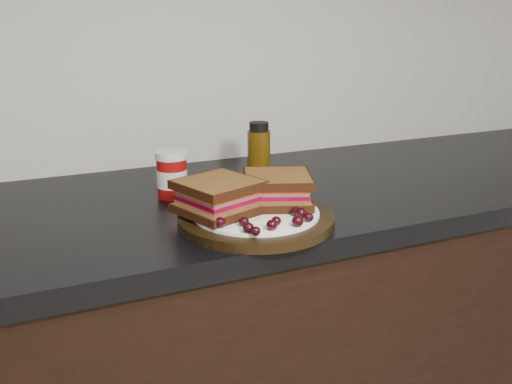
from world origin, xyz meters
TOP-DOWN VIEW (x-y plane):
  - countertop at (0.00, 1.70)m, footprint 3.98×0.60m
  - plate at (0.19, 1.52)m, footprint 0.28×0.28m
  - sandwich_left at (0.13, 1.54)m, footprint 0.16×0.16m
  - sandwich_right at (0.25, 1.54)m, footprint 0.16×0.16m
  - grape_0 at (0.10, 1.47)m, footprint 0.02×0.02m
  - grape_1 at (0.14, 1.46)m, footprint 0.02×0.02m
  - grape_2 at (0.14, 1.43)m, footprint 0.02×0.02m
  - grape_3 at (0.14, 1.41)m, footprint 0.02×0.02m
  - grape_4 at (0.18, 1.42)m, footprint 0.02×0.02m
  - grape_5 at (0.19, 1.44)m, footprint 0.02×0.02m
  - grape_6 at (0.22, 1.42)m, footprint 0.02×0.02m
  - grape_7 at (0.25, 1.43)m, footprint 0.02×0.02m
  - grape_8 at (0.25, 1.46)m, footprint 0.02×0.02m
  - grape_9 at (0.25, 1.47)m, footprint 0.02×0.02m
  - grape_10 at (0.27, 1.49)m, footprint 0.02×0.02m
  - grape_11 at (0.27, 1.51)m, footprint 0.02×0.02m
  - grape_12 at (0.27, 1.53)m, footprint 0.02×0.02m
  - grape_13 at (0.27, 1.56)m, footprint 0.02×0.02m
  - grape_14 at (0.14, 1.59)m, footprint 0.02×0.02m
  - grape_15 at (0.15, 1.55)m, footprint 0.02×0.02m
  - grape_16 at (0.12, 1.54)m, footprint 0.02×0.02m
  - grape_17 at (0.12, 1.52)m, footprint 0.02×0.02m
  - grape_18 at (0.10, 1.49)m, footprint 0.02×0.02m
  - grape_19 at (0.14, 1.57)m, footprint 0.02×0.02m
  - grape_20 at (0.14, 1.53)m, footprint 0.02×0.02m
  - grape_21 at (0.13, 1.51)m, footprint 0.02×0.02m
  - condiment_jar at (0.10, 1.74)m, footprint 0.07×0.07m
  - oil_bottle at (0.30, 1.75)m, footprint 0.06×0.06m

SIDE VIEW (x-z plane):
  - countertop at x=0.00m, z-range 0.86..0.90m
  - plate at x=0.19m, z-range 0.90..0.92m
  - grape_21 at x=0.13m, z-range 0.92..0.94m
  - grape_3 at x=0.14m, z-range 0.92..0.94m
  - grape_11 at x=0.27m, z-range 0.92..0.94m
  - grape_5 at x=0.19m, z-range 0.92..0.94m
  - grape_16 at x=0.12m, z-range 0.92..0.94m
  - grape_7 at x=0.25m, z-range 0.92..0.94m
  - grape_13 at x=0.27m, z-range 0.92..0.94m
  - grape_1 at x=0.14m, z-range 0.92..0.94m
  - grape_15 at x=0.15m, z-range 0.92..0.94m
  - grape_14 at x=0.14m, z-range 0.92..0.94m
  - grape_18 at x=0.10m, z-range 0.92..0.94m
  - grape_2 at x=0.14m, z-range 0.92..0.94m
  - grape_9 at x=0.25m, z-range 0.92..0.94m
  - grape_4 at x=0.18m, z-range 0.92..0.94m
  - grape_0 at x=0.10m, z-range 0.92..0.94m
  - grape_20 at x=0.14m, z-range 0.92..0.94m
  - grape_6 at x=0.22m, z-range 0.92..0.94m
  - grape_8 at x=0.25m, z-range 0.92..0.94m
  - grape_12 at x=0.27m, z-range 0.92..0.94m
  - grape_19 at x=0.14m, z-range 0.92..0.94m
  - grape_10 at x=0.27m, z-range 0.92..0.94m
  - grape_17 at x=0.12m, z-range 0.92..0.94m
  - condiment_jar at x=0.10m, z-range 0.90..1.00m
  - sandwich_right at x=0.25m, z-range 0.92..0.98m
  - sandwich_left at x=0.13m, z-range 0.92..0.98m
  - oil_bottle at x=0.30m, z-range 0.90..1.04m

